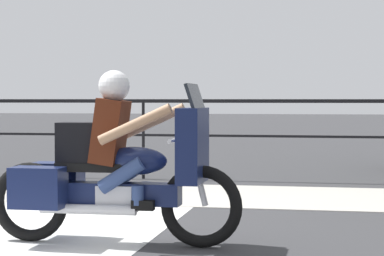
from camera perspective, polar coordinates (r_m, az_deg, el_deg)
The scene contains 4 objects.
ground_plane at distance 7.65m, azimuth -13.83°, elevation -7.97°, with size 120.00×120.00×0.00m, color #38383A.
sidewalk_band at distance 10.80m, azimuth -6.31°, elevation -4.92°, with size 44.00×2.40×0.01m, color #B7B2A8.
fence_railing at distance 12.61m, azimuth -3.73°, elevation 0.89°, with size 36.00×0.05×1.34m.
motorcycle at distance 6.93m, azimuth -5.97°, elevation -3.06°, with size 2.39×0.76×1.61m.
Camera 1 is at (3.13, -6.85, 1.34)m, focal length 70.00 mm.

